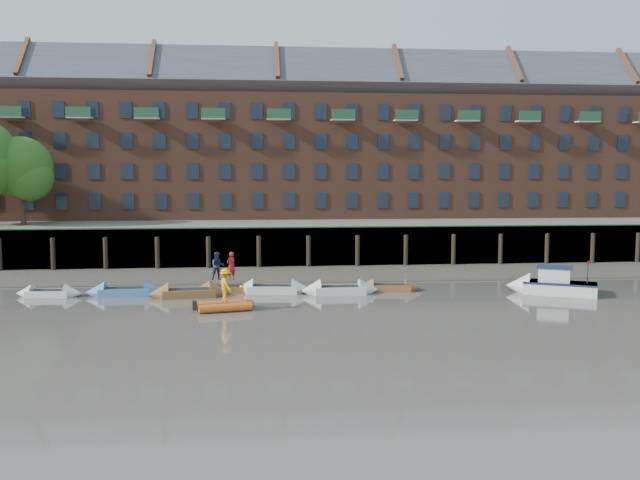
{
  "coord_description": "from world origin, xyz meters",
  "views": [
    {
      "loc": [
        -2.27,
        -32.35,
        7.58
      ],
      "look_at": [
        1.99,
        12.0,
        3.2
      ],
      "focal_mm": 38.0,
      "sensor_mm": 36.0,
      "label": 1
    }
  ],
  "objects": [
    {
      "name": "foreshore",
      "position": [
        0.0,
        18.0,
        0.0
      ],
      "size": [
        110.0,
        8.0,
        0.5
      ],
      "primitive_type": "cube",
      "color": "#3D382F",
      "rests_on": "ground"
    },
    {
      "name": "rib_tender",
      "position": [
        -3.92,
        5.07,
        0.24
      ],
      "size": [
        3.29,
        2.11,
        0.55
      ],
      "rotation": [
        0.0,
        0.0,
        0.22
      ],
      "color": "#D1571B",
      "rests_on": "ground"
    },
    {
      "name": "rowboat_3",
      "position": [
        -4.15,
        10.77,
        0.21
      ],
      "size": [
        4.12,
        1.35,
        1.18
      ],
      "rotation": [
        0.0,
        0.0,
        -0.04
      ],
      "color": "brown",
      "rests_on": "ground"
    },
    {
      "name": "apartment_terrace",
      "position": [
        -0.0,
        36.99,
        12.82
      ],
      "size": [
        80.6,
        15.56,
        20.98
      ],
      "color": "brown",
      "rests_on": "bank_terrace"
    },
    {
      "name": "mud_band",
      "position": [
        0.0,
        14.6,
        0.0
      ],
      "size": [
        110.0,
        1.6,
        0.1
      ],
      "primitive_type": "cube",
      "color": "#4C4336",
      "rests_on": "ground"
    },
    {
      "name": "rowboat_6",
      "position": [
        6.35,
        10.39,
        0.22
      ],
      "size": [
        4.31,
        1.66,
        1.22
      ],
      "rotation": [
        0.0,
        0.0,
        -0.11
      ],
      "color": "brown",
      "rests_on": "ground"
    },
    {
      "name": "motor_launch",
      "position": [
        15.99,
        8.46,
        0.58
      ],
      "size": [
        5.68,
        4.07,
        2.25
      ],
      "rotation": [
        0.0,
        0.0,
        2.67
      ],
      "color": "silver",
      "rests_on": "ground"
    },
    {
      "name": "bank_terrace",
      "position": [
        0.0,
        36.0,
        1.6
      ],
      "size": [
        110.0,
        28.0,
        3.2
      ],
      "primitive_type": "cube",
      "color": "#5E594D",
      "rests_on": "ground"
    },
    {
      "name": "rowboat_4",
      "position": [
        -1.21,
        10.3,
        0.25
      ],
      "size": [
        5.02,
        1.98,
        1.42
      ],
      "rotation": [
        0.0,
        0.0,
        -0.12
      ],
      "color": "silver",
      "rests_on": "ground"
    },
    {
      "name": "person_rib_crew",
      "position": [
        -3.93,
        4.97,
        1.44
      ],
      "size": [
        1.12,
        1.37,
        1.84
      ],
      "primitive_type": "imported",
      "rotation": [
        0.0,
        0.0,
        2.0
      ],
      "color": "orange",
      "rests_on": "rib_tender"
    },
    {
      "name": "ground",
      "position": [
        0.0,
        0.0,
        0.0
      ],
      "size": [
        220.0,
        220.0,
        0.0
      ],
      "primitive_type": "plane",
      "color": "#5A554E",
      "rests_on": "ground"
    },
    {
      "name": "rowboat_1",
      "position": [
        -10.39,
        10.31,
        0.25
      ],
      "size": [
        4.88,
        1.61,
        1.4
      ],
      "rotation": [
        0.0,
        0.0,
        0.04
      ],
      "color": "#4A7BBF",
      "rests_on": "ground"
    },
    {
      "name": "person_rower_a",
      "position": [
        -3.83,
        10.84,
        1.7
      ],
      "size": [
        0.78,
        0.77,
        1.81
      ],
      "primitive_type": "imported",
      "rotation": [
        0.0,
        0.0,
        3.9
      ],
      "color": "maroon",
      "rests_on": "rowboat_3"
    },
    {
      "name": "river_wall",
      "position": [
        -0.0,
        22.38,
        1.59
      ],
      "size": [
        110.0,
        1.23,
        3.3
      ],
      "color": "#2D2A26",
      "rests_on": "ground"
    },
    {
      "name": "rowboat_5",
      "position": [
        3.01,
        9.55,
        0.25
      ],
      "size": [
        4.97,
        1.49,
        1.44
      ],
      "rotation": [
        0.0,
        0.0,
        0.01
      ],
      "color": "silver",
      "rests_on": "ground"
    },
    {
      "name": "person_rower_b",
      "position": [
        -4.68,
        10.96,
        1.69
      ],
      "size": [
        0.99,
        0.84,
        1.8
      ],
      "primitive_type": "imported",
      "rotation": [
        0.0,
        0.0,
        0.2
      ],
      "color": "#19233F",
      "rests_on": "rowboat_3"
    },
    {
      "name": "rowboat_2",
      "position": [
        -6.36,
        9.36,
        0.25
      ],
      "size": [
        5.08,
        1.94,
        1.44
      ],
      "rotation": [
        0.0,
        0.0,
        0.1
      ],
      "color": "brown",
      "rests_on": "ground"
    },
    {
      "name": "rowboat_0",
      "position": [
        -15.01,
        10.34,
        0.21
      ],
      "size": [
        4.17,
        1.59,
        1.18
      ],
      "rotation": [
        0.0,
        0.0,
        -0.1
      ],
      "color": "silver",
      "rests_on": "ground"
    }
  ]
}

